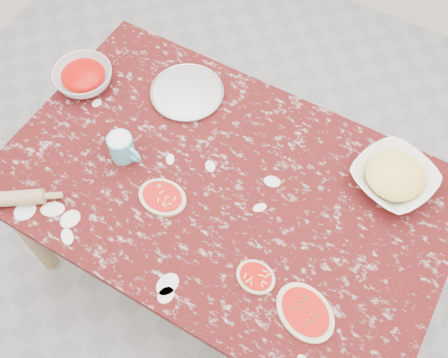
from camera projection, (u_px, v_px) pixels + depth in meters
ground at (224, 262)px, 2.51m from camera, size 4.00×4.00×0.00m
worktable at (224, 197)px, 1.93m from camera, size 1.60×1.00×0.75m
pizza_tray at (187, 93)px, 2.07m from camera, size 0.29×0.29×0.01m
sauce_bowl at (84, 78)px, 2.07m from camera, size 0.23×0.23×0.07m
cheese_bowl at (393, 178)px, 1.84m from camera, size 0.36×0.36×0.07m
flour_mug at (122, 147)px, 1.88m from camera, size 0.14×0.09×0.11m
pizza_left at (162, 197)px, 1.83m from camera, size 0.18×0.14×0.02m
pizza_mid at (256, 277)px, 1.68m from camera, size 0.14×0.12×0.02m
pizza_right at (305, 312)px, 1.63m from camera, size 0.25×0.23×0.02m
rolling_pin at (5, 199)px, 1.81m from camera, size 0.25×0.20×0.05m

